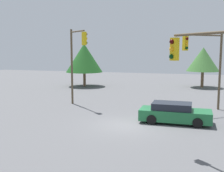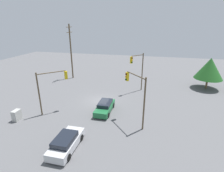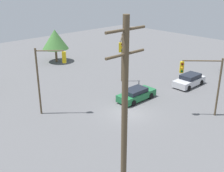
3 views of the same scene
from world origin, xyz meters
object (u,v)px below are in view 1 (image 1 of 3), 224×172
object	(u,v)px
sedan_green	(174,113)
traffic_signal_aux	(208,72)
traffic_signal_main	(207,58)
traffic_signal_cross	(77,54)

from	to	relation	value
sedan_green	traffic_signal_aux	xyz separation A→B (m)	(1.71, -6.63, 3.27)
sedan_green	traffic_signal_main	xyz separation A→B (m)	(2.00, 4.32, 3.54)
sedan_green	traffic_signal_main	world-z (taller)	traffic_signal_main
sedan_green	traffic_signal_main	distance (m)	5.93
traffic_signal_main	traffic_signal_aux	xyz separation A→B (m)	(-0.29, -10.95, -0.27)
traffic_signal_main	traffic_signal_aux	size ratio (longest dim) A/B	1.08
traffic_signal_main	traffic_signal_cross	world-z (taller)	traffic_signal_cross
traffic_signal_aux	traffic_signal_cross	bearing A→B (deg)	0.40
traffic_signal_cross	traffic_signal_aux	world-z (taller)	traffic_signal_cross
sedan_green	traffic_signal_aux	size ratio (longest dim) A/B	0.81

